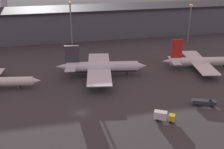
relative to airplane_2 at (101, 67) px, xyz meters
The scene contains 8 objects.
ground 31.62m from the airplane_2, 113.22° to the right, with size 600.00×600.00×0.00m, color #383538.
terminal_building 66.75m from the airplane_2, 100.71° to the left, with size 229.19×27.18×17.99m.
airplane_2 is the anchor object (origin of this frame).
airplane_3 45.42m from the airplane_2, ahead, with size 35.91×32.37×13.57m.
service_vehicle_0 41.22m from the airplane_2, 73.77° to the right, with size 6.46×4.82×3.17m.
service_vehicle_2 44.15m from the airplane_2, 49.50° to the right, with size 7.91×4.97×2.84m.
lamp_post_1 38.43m from the airplane_2, 103.97° to the left, with size 1.80×1.80×26.16m.
lamp_post_2 68.43m from the airplane_2, 31.39° to the left, with size 1.80×1.80×22.73m.
Camera 1 is at (-8.09, -79.05, 46.38)m, focal length 45.00 mm.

